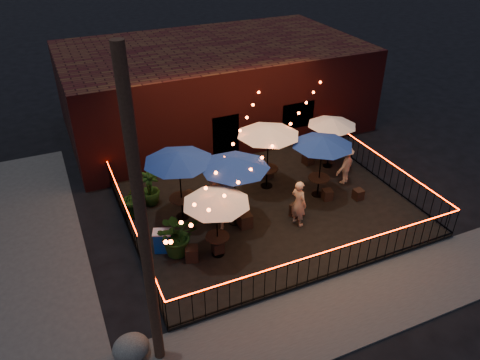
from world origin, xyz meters
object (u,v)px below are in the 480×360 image
(cafe_table_3, at_px, (268,131))
(boulder, at_px, (131,348))
(cafe_table_1, at_px, (178,158))
(cafe_table_5, at_px, (332,122))
(cafe_table_4, at_px, (323,142))
(cooler, at_px, (163,241))
(utility_pole, at_px, (143,231))
(cafe_table_0, at_px, (216,200))
(cafe_table_2, at_px, (235,163))

(cafe_table_3, height_order, boulder, cafe_table_3)
(cafe_table_1, xyz_separation_m, cafe_table_5, (6.76, 1.00, -0.39))
(cafe_table_4, xyz_separation_m, cooler, (-6.33, -0.78, -1.89))
(utility_pole, bearing_deg, cafe_table_0, 46.68)
(cafe_table_3, bearing_deg, cafe_table_1, -170.43)
(utility_pole, distance_m, cooler, 5.29)
(cafe_table_1, relative_size, cooler, 3.48)
(utility_pole, distance_m, cafe_table_2, 5.99)
(cafe_table_0, xyz_separation_m, cafe_table_3, (3.27, 3.03, 0.29))
(boulder, bearing_deg, cafe_table_1, 59.40)
(cafe_table_1, distance_m, cooler, 2.78)
(cafe_table_0, bearing_deg, cafe_table_5, 28.16)
(cafe_table_0, distance_m, cafe_table_2, 1.82)
(cooler, bearing_deg, cafe_table_5, 39.08)
(cafe_table_3, bearing_deg, cafe_table_4, -41.90)
(cafe_table_1, relative_size, boulder, 2.89)
(cafe_table_1, bearing_deg, cafe_table_4, -8.09)
(cafe_table_4, distance_m, cooler, 6.65)
(cafe_table_5, distance_m, cooler, 8.46)
(cafe_table_1, distance_m, cafe_table_5, 6.85)
(utility_pole, relative_size, boulder, 8.75)
(cafe_table_2, height_order, cafe_table_3, cafe_table_3)
(utility_pole, relative_size, cafe_table_3, 2.95)
(cafe_table_4, bearing_deg, cafe_table_1, 171.91)
(cafe_table_3, distance_m, cafe_table_5, 3.14)
(cafe_table_5, bearing_deg, utility_pole, -145.26)
(cafe_table_1, bearing_deg, cafe_table_0, -80.68)
(cafe_table_0, xyz_separation_m, boulder, (-3.40, -2.67, -1.90))
(utility_pole, distance_m, cafe_table_1, 5.99)
(cafe_table_0, distance_m, cooler, 2.48)
(boulder, bearing_deg, cafe_table_2, 41.29)
(cafe_table_1, xyz_separation_m, cafe_table_2, (1.58, -1.05, -0.04))
(cafe_table_2, distance_m, cafe_table_4, 3.61)
(cafe_table_2, xyz_separation_m, cafe_table_4, (3.60, 0.32, -0.10))
(utility_pole, xyz_separation_m, cafe_table_4, (7.53, 4.59, -1.57))
(cafe_table_2, relative_size, cafe_table_3, 1.11)
(cafe_table_1, relative_size, cafe_table_3, 0.98)
(cafe_table_0, distance_m, cafe_table_1, 2.46)
(utility_pole, height_order, boulder, utility_pole)
(utility_pole, relative_size, cafe_table_0, 3.46)
(cafe_table_1, bearing_deg, cafe_table_5, 8.40)
(utility_pole, bearing_deg, cafe_table_2, 47.36)
(cafe_table_2, bearing_deg, cafe_table_5, 21.59)
(utility_pole, xyz_separation_m, boulder, (-0.65, 0.25, -3.64))
(cafe_table_2, xyz_separation_m, cooler, (-2.73, -0.46, -1.99))
(cafe_table_3, height_order, cafe_table_5, cafe_table_3)
(cafe_table_0, distance_m, boulder, 4.72)
(cafe_table_3, xyz_separation_m, boulder, (-6.67, -5.69, -2.20))
(cafe_table_3, bearing_deg, utility_pole, -135.38)
(cooler, bearing_deg, cafe_table_4, 28.48)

